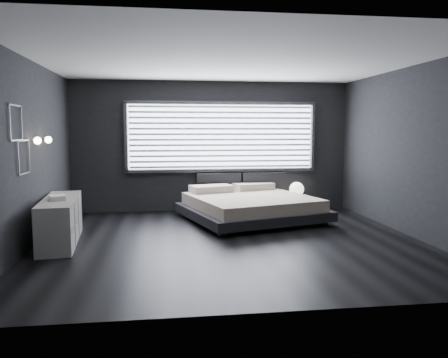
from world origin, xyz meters
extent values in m
plane|color=black|center=(0.00, 0.00, 0.00)|extent=(6.00, 6.00, 0.00)
plane|color=silver|center=(0.00, 0.00, 2.80)|extent=(6.00, 6.00, 0.00)
cube|color=black|center=(0.00, 2.75, 1.40)|extent=(6.00, 0.04, 2.80)
cube|color=black|center=(0.00, -2.75, 1.40)|extent=(6.00, 0.04, 2.80)
cube|color=black|center=(-3.00, 0.00, 1.40)|extent=(0.04, 5.50, 2.80)
cube|color=black|center=(3.00, 0.00, 1.40)|extent=(0.04, 5.50, 2.80)
cube|color=white|center=(0.20, 2.73, 1.61)|extent=(4.00, 0.02, 1.38)
cube|color=#47474C|center=(-1.84, 2.70, 1.61)|extent=(0.06, 0.08, 1.48)
cube|color=#47474C|center=(2.24, 2.70, 1.61)|extent=(0.06, 0.08, 1.48)
cube|color=#47474C|center=(0.20, 2.70, 2.34)|extent=(4.14, 0.08, 0.06)
cube|color=#47474C|center=(0.20, 2.70, 0.88)|extent=(4.14, 0.08, 0.06)
cube|color=white|center=(0.20, 2.67, 1.61)|extent=(3.94, 0.03, 1.32)
cube|color=black|center=(0.13, 2.64, 0.57)|extent=(0.96, 0.16, 0.52)
cube|color=black|center=(1.13, 2.64, 0.57)|extent=(0.96, 0.16, 0.52)
cylinder|color=silver|center=(-2.95, 0.05, 1.60)|extent=(0.10, 0.02, 0.02)
sphere|color=#FFE5B7|center=(-2.88, 0.05, 1.60)|extent=(0.11, 0.11, 0.11)
cylinder|color=silver|center=(-2.95, 0.65, 1.60)|extent=(0.10, 0.02, 0.02)
sphere|color=#FFE5B7|center=(-2.88, 0.65, 1.60)|extent=(0.11, 0.11, 0.11)
cube|color=#47474C|center=(-2.98, -0.55, 2.08)|extent=(0.01, 0.46, 0.02)
cube|color=#47474C|center=(-2.98, -0.55, 1.62)|extent=(0.01, 0.46, 0.02)
cube|color=#47474C|center=(-2.98, -0.32, 1.85)|extent=(0.01, 0.02, 0.46)
cube|color=#47474C|center=(-2.98, -0.78, 1.85)|extent=(0.01, 0.02, 0.46)
cube|color=#47474C|center=(-2.98, -0.30, 1.61)|extent=(0.01, 0.46, 0.02)
cube|color=#47474C|center=(-2.98, -0.30, 1.15)|extent=(0.01, 0.46, 0.02)
cube|color=#47474C|center=(-2.98, -0.07, 1.38)|extent=(0.01, 0.02, 0.46)
cube|color=#47474C|center=(-2.98, -0.53, 1.38)|extent=(0.01, 0.02, 0.46)
cube|color=black|center=(-0.10, 0.37, 0.04)|extent=(0.16, 0.16, 0.09)
cube|color=black|center=(1.88, 0.96, 0.04)|extent=(0.16, 0.16, 0.09)
cube|color=black|center=(-0.62, 2.14, 0.04)|extent=(0.16, 0.16, 0.09)
cube|color=black|center=(1.35, 2.73, 0.04)|extent=(0.16, 0.16, 0.09)
cube|color=black|center=(0.63, 1.55, 0.17)|extent=(2.94, 2.86, 0.17)
cube|color=#B6A38F|center=(0.63, 1.55, 0.37)|extent=(2.64, 2.64, 0.22)
cube|color=beige|center=(-0.08, 2.22, 0.55)|extent=(0.94, 0.68, 0.14)
cube|color=beige|center=(0.85, 2.50, 0.55)|extent=(0.94, 0.68, 0.14)
cube|color=silver|center=(1.86, 2.50, 0.16)|extent=(0.58, 0.50, 0.31)
sphere|color=white|center=(1.82, 2.46, 0.47)|extent=(0.31, 0.31, 0.31)
cube|color=silver|center=(-2.65, 0.25, 0.35)|extent=(0.66, 1.80, 0.70)
cube|color=#47474C|center=(-2.40, 0.27, 0.35)|extent=(0.18, 1.73, 0.68)
cube|color=silver|center=(-2.66, 0.14, 0.72)|extent=(0.34, 0.39, 0.04)
cube|color=silver|center=(-2.65, 0.12, 0.76)|extent=(0.31, 0.36, 0.03)
camera|label=1|loc=(-1.01, -6.70, 1.75)|focal=35.00mm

